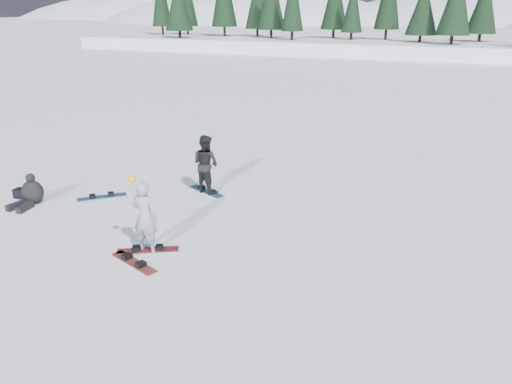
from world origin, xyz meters
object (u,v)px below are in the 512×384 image
at_px(seated_rider, 31,193).
at_px(snowboard_loose_b, 134,263).
at_px(gear_bag, 22,193).
at_px(snowboard_loose_a, 102,197).
at_px(snowboarder_man, 206,164).
at_px(snowboarder_woman, 145,217).

height_order(seated_rider, snowboard_loose_b, seated_rider).
relative_size(seated_rider, gear_bag, 2.52).
relative_size(seated_rider, snowboard_loose_a, 0.76).
bearing_deg(snowboard_loose_b, gear_bag, 179.73).
height_order(snowboarder_man, snowboard_loose_a, snowboarder_man).
bearing_deg(snowboarder_woman, gear_bag, -17.97).
distance_m(snowboard_loose_a, snowboard_loose_b, 4.72).
distance_m(gear_bag, snowboard_loose_a, 2.48).
bearing_deg(snowboard_loose_b, snowboarder_man, 118.37).
relative_size(snowboarder_woman, snowboarder_man, 1.04).
xyz_separation_m(seated_rider, gear_bag, (-0.70, 0.26, -0.22)).
xyz_separation_m(snowboarder_man, seated_rider, (-4.37, -3.00, -0.58)).
bearing_deg(seated_rider, snowboarder_woman, -14.98).
bearing_deg(seated_rider, gear_bag, 158.48).
bearing_deg(snowboarder_man, snowboard_loose_b, 113.51).
distance_m(snowboarder_woman, snowboard_loose_b, 1.12).
height_order(snowboarder_man, gear_bag, snowboarder_man).
bearing_deg(gear_bag, snowboarder_woman, -14.78).
relative_size(snowboard_loose_a, snowboard_loose_b, 1.00).
distance_m(snowboarder_woman, snowboarder_man, 4.28).
relative_size(snowboarder_woman, snowboard_loose_a, 1.31).
distance_m(seated_rider, gear_bag, 0.78).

